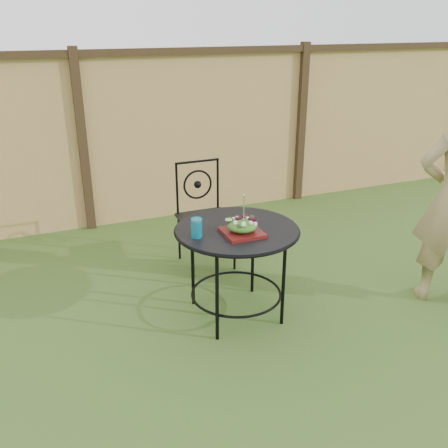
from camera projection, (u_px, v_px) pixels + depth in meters
The scene contains 8 objects.
ground at pixel (290, 297), 4.14m from camera, with size 60.00×60.00×0.00m, color #2F4B18.
fence at pixel (199, 132), 5.66m from camera, with size 8.00×0.12×1.90m.
patio_table at pixel (237, 245), 3.69m from camera, with size 0.92×0.92×0.72m.
patio_chair at pixel (204, 212), 4.56m from camera, with size 0.46×0.46×0.95m.
salad_plate at pixel (242, 232), 3.53m from camera, with size 0.27×0.27×0.02m, color #4F0B13.
salad at pixel (242, 226), 3.51m from camera, with size 0.21×0.21×0.08m, color #235614.
fork at pixel (244, 208), 3.47m from camera, with size 0.01×0.01×0.18m, color silver.
drinking_glass at pixel (197, 228), 3.46m from camera, with size 0.08×0.08×0.14m, color #0B6F8A.
Camera 1 is at (-1.88, -3.12, 2.14)m, focal length 40.00 mm.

